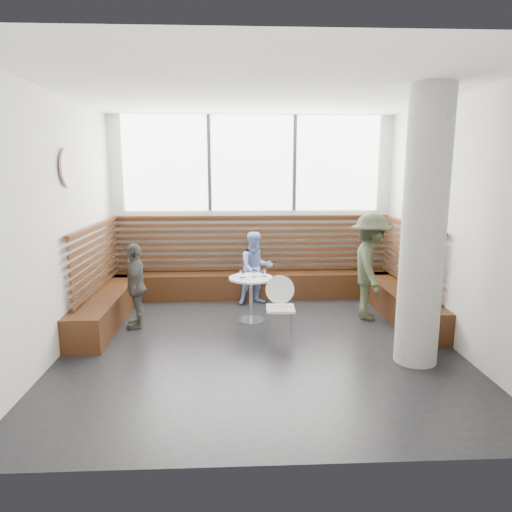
{
  "coord_description": "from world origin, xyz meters",
  "views": [
    {
      "loc": [
        -0.31,
        -5.69,
        2.29
      ],
      "look_at": [
        0.0,
        1.0,
        1.0
      ],
      "focal_mm": 32.0,
      "sensor_mm": 36.0,
      "label": 1
    }
  ],
  "objects_px": {
    "child_back": "(256,268)",
    "child_left": "(136,286)",
    "adult_man": "(370,267)",
    "cafe_chair": "(280,302)",
    "cafe_table": "(251,290)",
    "concrete_column": "(424,230)"
  },
  "relations": [
    {
      "from": "cafe_table",
      "to": "cafe_chair",
      "type": "height_order",
      "value": "cafe_chair"
    },
    {
      "from": "child_back",
      "to": "child_left",
      "type": "height_order",
      "value": "child_back"
    },
    {
      "from": "child_back",
      "to": "adult_man",
      "type": "bearing_deg",
      "value": -42.63
    },
    {
      "from": "cafe_table",
      "to": "child_left",
      "type": "bearing_deg",
      "value": -174.16
    },
    {
      "from": "adult_man",
      "to": "child_left",
      "type": "relative_size",
      "value": 1.32
    },
    {
      "from": "cafe_chair",
      "to": "child_left",
      "type": "xyz_separation_m",
      "value": [
        -2.05,
        0.47,
        0.13
      ]
    },
    {
      "from": "cafe_table",
      "to": "child_back",
      "type": "relative_size",
      "value": 0.55
    },
    {
      "from": "cafe_table",
      "to": "cafe_chair",
      "type": "relative_size",
      "value": 0.82
    },
    {
      "from": "cafe_table",
      "to": "child_left",
      "type": "height_order",
      "value": "child_left"
    },
    {
      "from": "child_back",
      "to": "concrete_column",
      "type": "bearing_deg",
      "value": -70.06
    },
    {
      "from": "child_back",
      "to": "cafe_chair",
      "type": "bearing_deg",
      "value": -96.82
    },
    {
      "from": "adult_man",
      "to": "cafe_chair",
      "type": "bearing_deg",
      "value": 124.36
    },
    {
      "from": "adult_man",
      "to": "child_left",
      "type": "xyz_separation_m",
      "value": [
        -3.5,
        -0.23,
        -0.2
      ]
    },
    {
      "from": "concrete_column",
      "to": "adult_man",
      "type": "height_order",
      "value": "concrete_column"
    },
    {
      "from": "concrete_column",
      "to": "cafe_chair",
      "type": "height_order",
      "value": "concrete_column"
    },
    {
      "from": "cafe_table",
      "to": "child_back",
      "type": "xyz_separation_m",
      "value": [
        0.11,
        0.89,
        0.13
      ]
    },
    {
      "from": "adult_man",
      "to": "concrete_column",
      "type": "bearing_deg",
      "value": -167.59
    },
    {
      "from": "concrete_column",
      "to": "adult_man",
      "type": "bearing_deg",
      "value": 93.64
    },
    {
      "from": "concrete_column",
      "to": "child_left",
      "type": "height_order",
      "value": "concrete_column"
    },
    {
      "from": "cafe_chair",
      "to": "child_left",
      "type": "relative_size",
      "value": 0.67
    },
    {
      "from": "child_left",
      "to": "cafe_chair",
      "type": "bearing_deg",
      "value": 70.79
    },
    {
      "from": "adult_man",
      "to": "cafe_table",
      "type": "bearing_deg",
      "value": 100.5
    }
  ]
}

